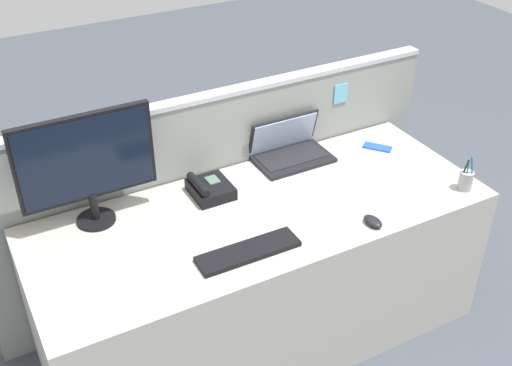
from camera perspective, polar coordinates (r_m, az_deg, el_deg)
ground_plane at (r=3.31m, az=0.42°, el=-13.23°), size 10.00×10.00×0.00m
desk at (r=3.05m, az=0.45°, el=-8.32°), size 2.06×0.81×0.76m
cubicle_divider at (r=3.24m, az=-3.33°, el=-1.06°), size 2.36×0.07×1.15m
desktop_monitor at (r=2.68m, az=-15.04°, el=1.85°), size 0.58×0.17×0.51m
laptop at (r=3.18m, az=3.00°, el=3.10°), size 0.38×0.25×0.21m
desk_phone at (r=2.91m, az=-4.21°, el=-0.51°), size 0.18×0.20×0.09m
keyboard_main at (r=2.57m, az=-0.70°, el=-6.16°), size 0.43×0.13×0.02m
computer_mouse_right_hand at (r=2.77m, az=10.47°, el=-3.41°), size 0.07×0.10×0.03m
pen_cup at (r=3.09m, az=18.34°, el=0.25°), size 0.06×0.06×0.18m
cell_phone_blue_case at (r=3.34m, az=10.86°, el=3.18°), size 0.14×0.15×0.01m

